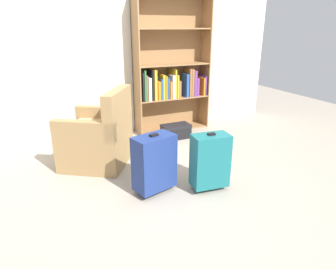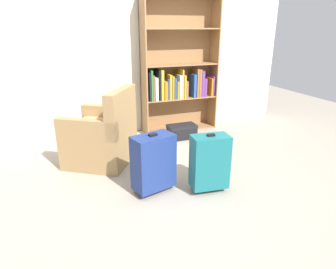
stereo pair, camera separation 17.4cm
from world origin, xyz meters
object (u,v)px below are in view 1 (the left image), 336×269
storage_box (176,131)px  suitcase_teal (210,161)px  bookshelf (171,72)px  armchair (99,139)px  mug (143,158)px  suitcase_navy_blue (154,162)px

storage_box → suitcase_teal: bearing=-103.0°
bookshelf → armchair: bookshelf is taller
armchair → storage_box: (1.20, 0.40, -0.21)m
armchair → storage_box: size_ratio=2.33×
armchair → storage_box: bearing=18.6°
mug → suitcase_navy_blue: suitcase_navy_blue is taller
storage_box → suitcase_teal: 1.51m
mug → suitcase_navy_blue: size_ratio=0.20×
armchair → storage_box: 1.28m
armchair → suitcase_teal: 1.36m
bookshelf → mug: 1.57m
storage_box → suitcase_navy_blue: suitcase_navy_blue is taller
mug → storage_box: 0.93m
storage_box → suitcase_teal: suitcase_teal is taller
storage_box → mug: bearing=-141.0°
bookshelf → storage_box: 0.92m
bookshelf → armchair: size_ratio=2.08×
suitcase_navy_blue → bookshelf: bearing=60.6°
suitcase_navy_blue → storage_box: bearing=56.3°
storage_box → suitcase_navy_blue: size_ratio=0.68×
storage_box → suitcase_teal: (-0.34, -1.46, 0.21)m
mug → suitcase_navy_blue: 0.75m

